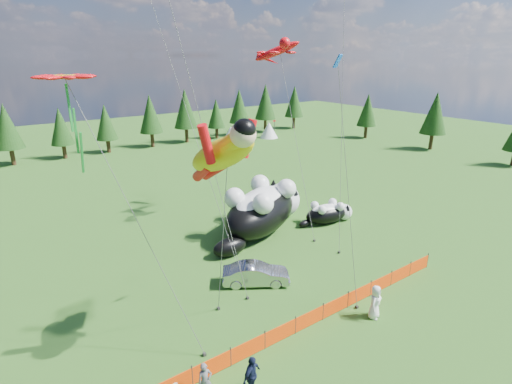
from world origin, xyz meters
The scene contains 14 objects.
ground centered at (0.00, 0.00, 0.00)m, with size 160.00×160.00×0.00m, color #0E3B0A.
safety_fence centered at (0.00, -3.00, 0.50)m, with size 22.06×0.06×1.10m.
tree_line centered at (0.00, 45.00, 4.00)m, with size 90.00×4.00×8.00m, color black, non-canonical shape.
festival_tents centered at (11.00, 40.00, 1.40)m, with size 50.00×3.20×2.80m, color white, non-canonical shape.
cat_large centered at (5.53, 8.61, 2.00)m, with size 11.01×7.39×4.22m.
cat_small centered at (11.13, 6.60, 0.92)m, with size 5.34×2.60×1.94m.
car centered at (0.15, 2.17, 0.70)m, with size 1.48×4.25×1.40m, color #ADADB2.
spectator_a centered at (-6.82, -3.87, 0.85)m, with size 0.62×0.40×1.69m, color #5E5E63.
spectator_c centered at (-5.14, -4.92, 0.97)m, with size 1.14×0.58×1.95m, color #141A37.
spectator_e centered at (3.50, -4.49, 0.99)m, with size 0.97×0.63×1.98m, color white.
superhero_kite centered at (-3.91, -0.86, 9.71)m, with size 5.23×5.48×11.83m.
gecko_kite centered at (8.90, 11.45, 14.24)m, with size 5.55×10.26×16.10m.
flower_kite centered at (-9.12, 3.51, 12.86)m, with size 4.91×6.65×14.31m.
diamond_kite_c centered at (2.66, -1.51, 12.86)m, with size 1.33×2.31×14.34m.
Camera 1 is at (-12.84, -16.03, 13.91)m, focal length 28.00 mm.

